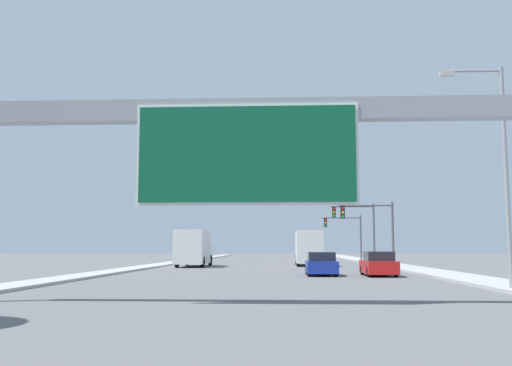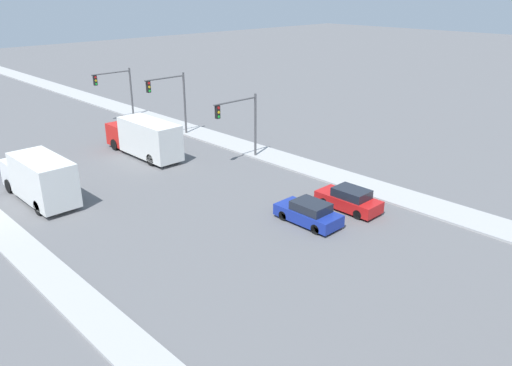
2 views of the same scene
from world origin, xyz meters
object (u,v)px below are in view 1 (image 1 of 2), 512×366
Objects in this scene: sign_gantry at (247,135)px; street_lamp_right at (498,158)px; car_mid_right at (321,264)px; truck_box_secondary at (308,248)px; traffic_light_near_intersection at (374,223)px; car_mid_left at (378,264)px; truck_box_primary at (194,248)px; traffic_light_far_intersection at (347,230)px; traffic_light_mid_block at (360,223)px.

sign_gantry is 11.58m from street_lamp_right.
street_lamp_right reaches higher than car_mid_right.
traffic_light_near_intersection reaches higher than truck_box_secondary.
street_lamp_right is at bearing -86.84° from traffic_light_near_intersection.
car_mid_left is 21.05m from truck_box_primary.
traffic_light_near_intersection is 20.00m from traffic_light_far_intersection.
car_mid_left is (3.50, -0.52, 0.02)m from car_mid_right.
car_mid_right is 0.78× the size of traffic_light_far_intersection.
street_lamp_right is at bearing -88.26° from traffic_light_far_intersection.
traffic_light_near_intersection is at bearing -12.31° from truck_box_primary.
sign_gantry reaches higher than traffic_light_far_intersection.
truck_box_primary is at bearing 131.73° from car_mid_left.
car_mid_left is at bearing -79.60° from truck_box_secondary.
truck_box_secondary is at bearing 17.85° from truck_box_primary.
street_lamp_right is (17.05, -27.78, 3.82)m from truck_box_primary.
truck_box_secondary is 32.07m from street_lamp_right.
traffic_light_near_intersection is at bearing 82.11° from car_mid_left.
sign_gantry is 34.46m from truck_box_primary.
street_lamp_right is at bearing -58.47° from truck_box_primary.
traffic_light_near_intersection is 1.01× the size of traffic_light_far_intersection.
sign_gantry is at bearing -106.12° from traffic_light_near_intersection.
traffic_light_mid_block is at bearing -89.12° from traffic_light_far_intersection.
truck_box_primary is 1.28× the size of traffic_light_mid_block.
truck_box_secondary reaches higher than car_mid_right.
car_mid_left is 0.79× the size of traffic_light_near_intersection.
traffic_light_near_intersection reaches higher than truck_box_primary.
truck_box_primary is (-10.50, 15.17, 0.96)m from car_mid_right.
traffic_light_mid_block is 0.66× the size of street_lamp_right.
truck_box_secondary is at bearing 101.86° from street_lamp_right.
sign_gantry is 3.66× the size of traffic_light_near_intersection.
car_mid_left is at bearing 104.15° from street_lamp_right.
car_mid_right is at bearing 117.44° from street_lamp_right.
car_mid_right is 18.48m from truck_box_primary.
truck_box_primary is 16.21m from traffic_light_near_intersection.
car_mid_left is 12.76m from traffic_light_near_intersection.
traffic_light_far_intersection is at bearing 68.51° from truck_box_secondary.
truck_box_secondary is at bearing 127.38° from traffic_light_near_intersection.
sign_gantry reaches higher than car_mid_left.
car_mid_right is 0.46× the size of street_lamp_right.
sign_gantry is 3.68× the size of traffic_light_far_intersection.
street_lamp_right reaches higher than traffic_light_near_intersection.
truck_box_secondary is 8.82m from traffic_light_near_intersection.
car_mid_left is 0.71× the size of traffic_light_mid_block.
sign_gantry reaches higher than car_mid_right.
truck_box_primary is at bearing 101.79° from sign_gantry.
traffic_light_far_intersection reaches higher than truck_box_secondary.
sign_gantry reaches higher than traffic_light_mid_block.
traffic_light_far_intersection is at bearing 90.88° from traffic_light_mid_block.
traffic_light_mid_block is at bearing 30.84° from truck_box_secondary.
traffic_light_mid_block is (15.85, 6.57, 2.50)m from truck_box_primary.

